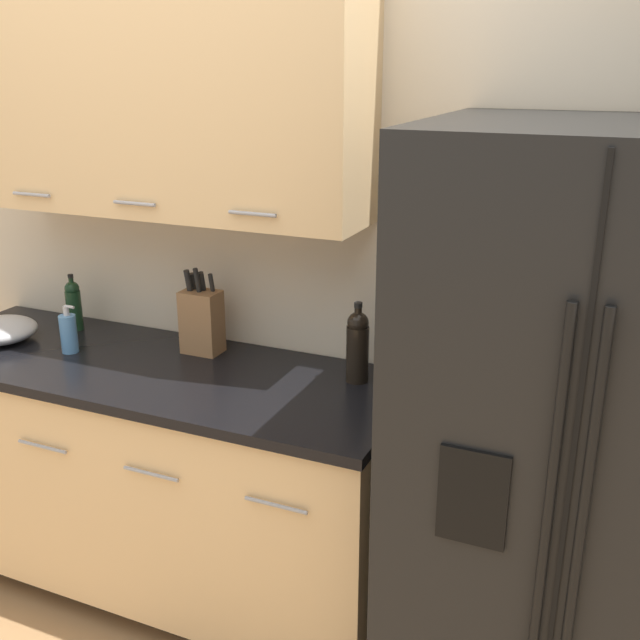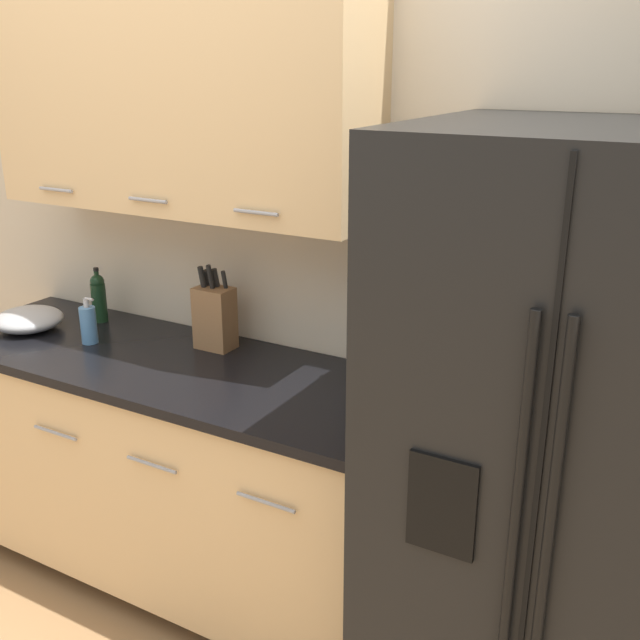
{
  "view_description": "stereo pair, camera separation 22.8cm",
  "coord_description": "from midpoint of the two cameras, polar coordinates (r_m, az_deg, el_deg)",
  "views": [
    {
      "loc": [
        1.36,
        -1.23,
        1.92
      ],
      "look_at": [
        0.5,
        0.75,
        1.17
      ],
      "focal_mm": 42.0,
      "sensor_mm": 36.0,
      "label": 1
    },
    {
      "loc": [
        1.56,
        -1.12,
        1.92
      ],
      "look_at": [
        0.5,
        0.75,
        1.17
      ],
      "focal_mm": 42.0,
      "sensor_mm": 36.0,
      "label": 2
    }
  ],
  "objects": [
    {
      "name": "mixing_bowl",
      "position": [
        3.1,
        -25.12,
        -0.73
      ],
      "size": [
        0.26,
        0.26,
        0.09
      ],
      "color": "#A3A3A5",
      "rests_on": "counter_unit"
    },
    {
      "name": "wall_back",
      "position": [
        2.73,
        -10.21,
        8.3
      ],
      "size": [
        10.0,
        0.39,
        2.6
      ],
      "color": "beige",
      "rests_on": "ground_plane"
    },
    {
      "name": "knife_block",
      "position": [
        2.72,
        -11.4,
        -0.07
      ],
      "size": [
        0.14,
        0.1,
        0.32
      ],
      "color": "olive",
      "rests_on": "counter_unit"
    },
    {
      "name": "oil_bottle",
      "position": [
        3.1,
        -20.29,
        1.1
      ],
      "size": [
        0.06,
        0.06,
        0.22
      ],
      "color": "black",
      "rests_on": "counter_unit"
    },
    {
      "name": "refrigerator",
      "position": [
        2.11,
        16.2,
        -10.77
      ],
      "size": [
        0.9,
        0.83,
        1.79
      ],
      "color": "black",
      "rests_on": "ground_plane"
    },
    {
      "name": "soap_dispenser",
      "position": [
        2.87,
        -20.8,
        -0.97
      ],
      "size": [
        0.07,
        0.06,
        0.18
      ],
      "color": "#4C7FB2",
      "rests_on": "counter_unit"
    },
    {
      "name": "counter_unit",
      "position": [
        2.9,
        -14.42,
        -11.53
      ],
      "size": [
        1.83,
        0.64,
        0.92
      ],
      "color": "black",
      "rests_on": "ground_plane"
    },
    {
      "name": "wine_bottle",
      "position": [
        2.42,
        0.2,
        -1.97
      ],
      "size": [
        0.07,
        0.07,
        0.27
      ],
      "color": "black",
      "rests_on": "counter_unit"
    }
  ]
}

